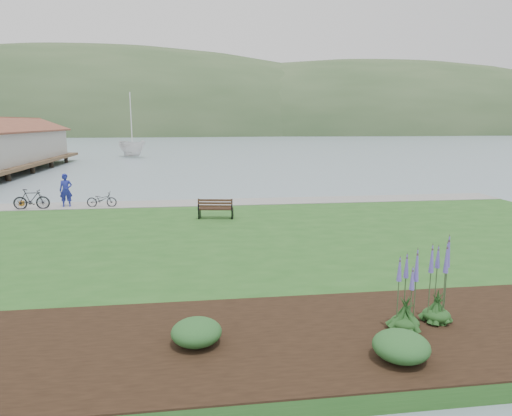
{
  "coord_description": "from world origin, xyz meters",
  "views": [
    {
      "loc": [
        -0.99,
        -18.57,
        4.87
      ],
      "look_at": [
        1.57,
        0.21,
        1.3
      ],
      "focal_mm": 32.0,
      "sensor_mm": 36.0,
      "label": 1
    }
  ],
  "objects": [
    {
      "name": "shrub_1",
      "position": [
        2.81,
        -11.04,
        0.71
      ],
      "size": [
        1.08,
        1.08,
        0.54
      ],
      "primitive_type": "ellipsoid",
      "color": "#1E4C21",
      "rests_on": "garden_bed"
    },
    {
      "name": "pannier",
      "position": [
        -10.28,
        7.2,
        0.54
      ],
      "size": [
        0.22,
        0.29,
        0.27
      ],
      "primitive_type": "cube",
      "rotation": [
        0.0,
        0.0,
        -0.25
      ],
      "color": "orange",
      "rests_on": "lawn"
    },
    {
      "name": "sailboat",
      "position": [
        -9.54,
        48.0,
        0.0
      ],
      "size": [
        15.09,
        15.15,
        28.65
      ],
      "primitive_type": "imported",
      "rotation": [
        0.0,
        0.0,
        0.56
      ],
      "color": "silver",
      "rests_on": "ground"
    },
    {
      "name": "garden_bed",
      "position": [
        3.0,
        -9.8,
        0.42
      ],
      "size": [
        24.0,
        4.4,
        0.04
      ],
      "primitive_type": "cube",
      "color": "black",
      "rests_on": "lawn"
    },
    {
      "name": "bicycle_b",
      "position": [
        -9.4,
        6.11,
        0.94
      ],
      "size": [
        0.6,
        1.81,
        1.08
      ],
      "primitive_type": "imported",
      "rotation": [
        0.0,
        0.0,
        1.61
      ],
      "color": "black",
      "rests_on": "lawn"
    },
    {
      "name": "bicycle_a",
      "position": [
        -5.92,
        6.33,
        0.81
      ],
      "size": [
        0.66,
        1.61,
        0.82
      ],
      "primitive_type": "imported",
      "rotation": [
        0.0,
        0.0,
        1.5
      ],
      "color": "black",
      "rests_on": "lawn"
    },
    {
      "name": "park_bench",
      "position": [
        -0.03,
        2.53,
        0.9
      ],
      "size": [
        1.7,
        0.91,
        1.0
      ],
      "rotation": [
        0.0,
        0.0,
        -0.17
      ],
      "color": "black",
      "rests_on": "lawn"
    },
    {
      "name": "shoreline_path",
      "position": [
        0.0,
        6.9,
        0.42
      ],
      "size": [
        34.0,
        2.2,
        0.03
      ],
      "primitive_type": "cube",
      "color": "gray",
      "rests_on": "lawn"
    },
    {
      "name": "far_hillside",
      "position": [
        20.0,
        170.0,
        0.0
      ],
      "size": [
        580.0,
        80.0,
        38.0
      ],
      "primitive_type": null,
      "color": "#334C2B",
      "rests_on": "ground"
    },
    {
      "name": "echium_0",
      "position": [
        3.46,
        -9.84,
        1.19
      ],
      "size": [
        0.62,
        0.62,
        1.88
      ],
      "color": "#173D16",
      "rests_on": "garden_bed"
    },
    {
      "name": "shrub_0",
      "position": [
        -1.02,
        -9.9,
        0.7
      ],
      "size": [
        1.03,
        1.03,
        0.51
      ],
      "primitive_type": "ellipsoid",
      "color": "#1E4C21",
      "rests_on": "garden_bed"
    },
    {
      "name": "ground",
      "position": [
        0.0,
        0.0,
        0.0
      ],
      "size": [
        600.0,
        600.0,
        0.0
      ],
      "primitive_type": "plane",
      "color": "gray",
      "rests_on": "ground"
    },
    {
      "name": "echium_1",
      "position": [
        4.35,
        -9.54,
        1.33
      ],
      "size": [
        0.62,
        0.62,
        2.18
      ],
      "color": "#173D16",
      "rests_on": "garden_bed"
    },
    {
      "name": "lawn",
      "position": [
        0.0,
        -2.0,
        0.2
      ],
      "size": [
        34.0,
        20.0,
        0.4
      ],
      "primitive_type": "cube",
      "color": "#22501C",
      "rests_on": "ground"
    },
    {
      "name": "person",
      "position": [
        -7.79,
        6.62,
        1.45
      ],
      "size": [
        0.84,
        0.64,
        2.11
      ],
      "primitive_type": "imported",
      "rotation": [
        0.0,
        0.0,
        0.15
      ],
      "color": "navy",
      "rests_on": "lawn"
    }
  ]
}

